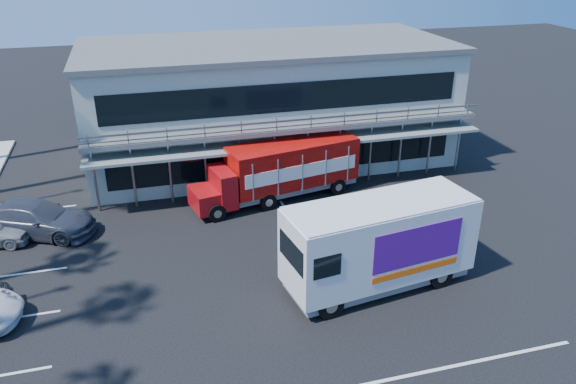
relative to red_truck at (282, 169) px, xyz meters
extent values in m
plane|color=black|center=(-2.20, -8.37, -1.71)|extent=(120.00, 120.00, 0.00)
cube|color=#9DA597|center=(0.80, 6.63, 1.79)|extent=(22.00, 10.00, 7.00)
cube|color=#515454|center=(0.80, 6.63, 5.44)|extent=(22.40, 10.40, 0.30)
cube|color=#515454|center=(0.80, 1.03, 1.89)|extent=(22.00, 1.20, 0.25)
cube|color=gray|center=(0.80, 0.48, 2.39)|extent=(22.00, 0.08, 0.90)
cube|color=slate|center=(0.80, 0.73, 1.19)|extent=(22.00, 1.80, 0.15)
cube|color=black|center=(0.80, 1.61, -0.11)|extent=(20.00, 0.06, 1.60)
cube|color=black|center=(0.80, 1.61, 3.49)|extent=(20.00, 0.06, 1.60)
cube|color=maroon|center=(-4.36, -0.90, -0.82)|extent=(1.63, 2.22, 1.07)
cube|color=maroon|center=(-3.40, -0.70, -0.33)|extent=(1.33, 2.37, 1.88)
cube|color=black|center=(-3.40, -0.70, 0.21)|extent=(0.43, 1.87, 0.63)
cube|color=#AE110A|center=(0.63, 0.13, 0.25)|extent=(7.45, 3.63, 2.32)
cube|color=slate|center=(0.63, 0.13, -1.13)|extent=(7.38, 3.30, 0.27)
cube|color=white|center=(0.86, -0.97, 0.16)|extent=(6.45, 1.36, 0.76)
cube|color=white|center=(0.40, 1.23, 0.16)|extent=(6.45, 1.36, 0.76)
cylinder|color=black|center=(-3.90, -1.81, -1.25)|extent=(0.97, 0.46, 0.93)
cylinder|color=black|center=(-4.29, 0.12, -1.25)|extent=(0.97, 0.46, 0.93)
cylinder|color=black|center=(-1.10, -1.23, -1.25)|extent=(0.97, 0.46, 0.93)
cylinder|color=black|center=(-1.49, 0.70, -1.25)|extent=(0.97, 0.46, 0.93)
cylinder|color=black|center=(3.10, -0.36, -1.25)|extent=(0.97, 0.46, 0.93)
cylinder|color=black|center=(2.71, 1.56, -1.25)|extent=(0.97, 0.46, 0.93)
cube|color=silver|center=(1.61, -9.18, 0.45)|extent=(8.05, 3.73, 3.10)
cube|color=slate|center=(1.61, -9.18, -1.27)|extent=(7.71, 3.42, 0.39)
cube|color=black|center=(-2.21, -9.73, 0.78)|extent=(0.37, 2.17, 1.05)
cube|color=silver|center=(1.61, -9.18, 2.03)|extent=(7.89, 3.66, 0.09)
cube|color=#4F0D7D|center=(2.67, -10.39, 0.67)|extent=(3.95, 0.59, 1.66)
cube|color=#4F0D7D|center=(2.29, -7.73, 0.67)|extent=(3.95, 0.59, 1.66)
cube|color=#F2590C|center=(2.68, -10.39, -0.44)|extent=(3.95, 0.58, 0.28)
cylinder|color=black|center=(-0.97, -10.74, -1.18)|extent=(1.09, 0.43, 1.06)
cylinder|color=black|center=(-1.30, -8.41, -1.18)|extent=(1.09, 0.43, 1.06)
cylinder|color=black|center=(4.08, -10.02, -1.18)|extent=(1.09, 0.43, 1.06)
cylinder|color=black|center=(3.74, -7.69, -1.18)|extent=(1.09, 0.43, 1.06)
imported|color=#343846|center=(-12.49, -0.77, -0.89)|extent=(6.13, 4.34, 1.65)
camera|label=1|loc=(-7.14, -27.09, 11.67)|focal=35.00mm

